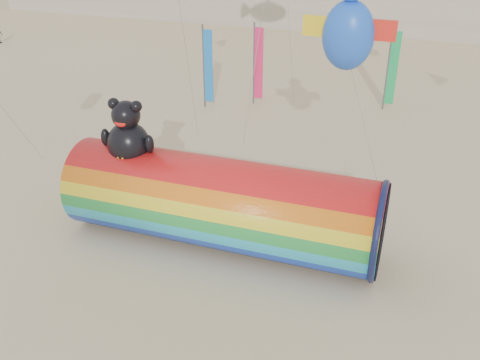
% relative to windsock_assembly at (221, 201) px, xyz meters
% --- Properties ---
extents(ground, '(160.00, 160.00, 0.00)m').
position_rel_windsock_assembly_xyz_m(ground, '(-0.03, -0.72, -1.81)').
color(ground, '#CCB58C').
rests_on(ground, ground).
extents(windsock_assembly, '(11.85, 3.61, 5.46)m').
position_rel_windsock_assembly_xyz_m(windsock_assembly, '(0.00, 0.00, 0.00)').
color(windsock_assembly, red).
rests_on(windsock_assembly, ground).
extents(festival_banners, '(11.48, 3.39, 5.20)m').
position_rel_windsock_assembly_xyz_m(festival_banners, '(-1.74, 15.57, 0.83)').
color(festival_banners, '#59595E').
rests_on(festival_banners, ground).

